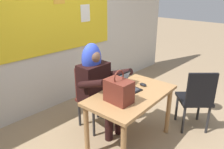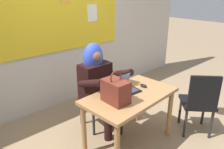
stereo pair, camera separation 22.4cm
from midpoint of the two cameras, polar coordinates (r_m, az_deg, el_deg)
ground_plane at (r=3.02m, az=7.51°, el=-18.34°), size 24.00×24.00×0.00m
wall_back_bulletin at (r=3.70m, az=-12.19°, el=12.58°), size 6.08×1.80×2.74m
desk_main at (r=2.74m, az=7.00°, el=-7.14°), size 1.20×0.74×0.73m
chair_at_desk at (r=3.21m, az=-2.82°, el=-4.78°), size 0.45×0.45×0.90m
person_costumed at (r=3.02m, az=-1.43°, el=-1.68°), size 0.60×0.61×1.25m
laptop at (r=2.77m, az=5.79°, el=-3.17°), size 0.29×0.32×0.21m
computer_mouse at (r=2.90m, az=10.32°, el=-2.89°), size 0.06×0.11×0.03m
handbag at (r=2.45m, az=3.58°, el=-4.32°), size 0.20×0.30×0.38m
chair_extra_corner at (r=3.23m, az=23.51°, el=-6.27°), size 0.59×0.59×0.92m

